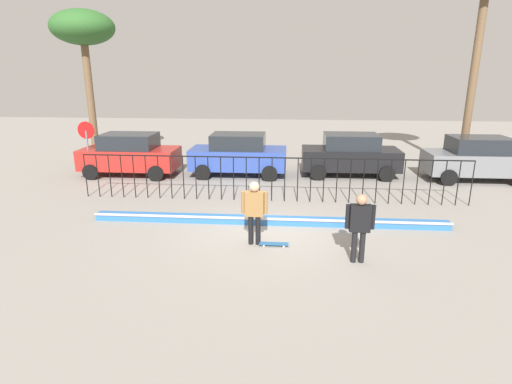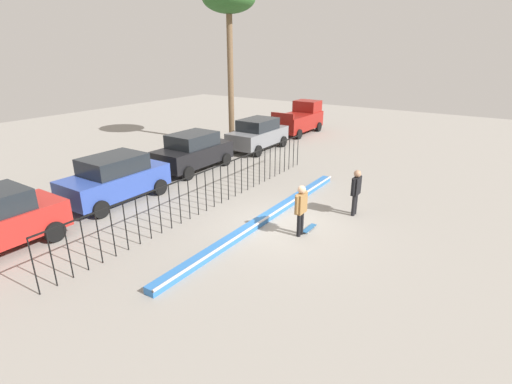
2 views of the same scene
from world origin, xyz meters
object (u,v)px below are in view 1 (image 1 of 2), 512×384
at_px(camera_operator, 360,222).
at_px(palm_tree_short, 83,31).
at_px(parked_car_red, 130,154).
at_px(parked_car_blue, 238,154).
at_px(stop_sign, 87,142).
at_px(parked_car_black, 350,155).
at_px(skateboarder, 254,207).
at_px(skateboard, 274,244).
at_px(parked_car_gray, 478,159).

height_order(camera_operator, palm_tree_short, palm_tree_short).
bearing_deg(parked_car_red, parked_car_blue, 3.85).
bearing_deg(camera_operator, parked_car_red, 19.81).
distance_m(stop_sign, palm_tree_short, 5.79).
distance_m(parked_car_blue, palm_tree_short, 9.63).
height_order(camera_operator, parked_car_blue, parked_car_blue).
bearing_deg(parked_car_black, stop_sign, -174.33).
xyz_separation_m(skateboarder, stop_sign, (-7.93, 6.79, 0.55)).
bearing_deg(skateboard, skateboarder, 158.70).
bearing_deg(parked_car_gray, camera_operator, -123.27).
height_order(skateboarder, camera_operator, skateboarder).
relative_size(skateboard, parked_car_gray, 0.19).
bearing_deg(parked_car_blue, parked_car_black, 6.60).
relative_size(parked_car_blue, stop_sign, 1.72).
bearing_deg(camera_operator, palm_tree_short, 20.16).
height_order(skateboarder, stop_sign, stop_sign).
distance_m(skateboarder, palm_tree_short, 14.39).
bearing_deg(skateboard, parked_car_blue, 91.64).
bearing_deg(parked_car_blue, stop_sign, -168.83).
bearing_deg(palm_tree_short, skateboarder, -47.36).
bearing_deg(parked_car_red, camera_operator, -43.41).
bearing_deg(stop_sign, parked_car_red, 20.08).
bearing_deg(palm_tree_short, parked_car_gray, -6.84).
relative_size(skateboarder, parked_car_red, 0.41).
bearing_deg(skateboarder, stop_sign, 161.07).
bearing_deg(palm_tree_short, stop_sign, -69.69).
bearing_deg(camera_operator, skateboarder, 43.80).
relative_size(camera_operator, parked_car_gray, 0.41).
bearing_deg(stop_sign, parked_car_gray, 2.94).
bearing_deg(parked_car_blue, palm_tree_short, 167.66).
distance_m(camera_operator, parked_car_blue, 9.57).
height_order(camera_operator, stop_sign, stop_sign).
distance_m(skateboard, palm_tree_short, 15.19).
bearing_deg(palm_tree_short, skateboard, -45.95).
bearing_deg(parked_car_blue, camera_operator, -62.34).
xyz_separation_m(skateboarder, parked_car_black, (3.65, 8.11, -0.09)).
bearing_deg(skateboard, parked_car_gray, 30.36).
bearing_deg(skateboarder, skateboard, 12.50).
height_order(parked_car_blue, palm_tree_short, palm_tree_short).
bearing_deg(parked_car_blue, skateboard, -73.53).
distance_m(parked_car_red, parked_car_gray, 15.29).
relative_size(skateboarder, skateboard, 2.22).
bearing_deg(stop_sign, parked_car_blue, 8.48).
relative_size(skateboarder, palm_tree_short, 0.24).
xyz_separation_m(parked_car_black, stop_sign, (-11.58, -1.32, 0.64)).
bearing_deg(parked_car_black, parked_car_red, -176.69).
distance_m(skateboarder, parked_car_red, 9.70).
distance_m(parked_car_gray, stop_sign, 16.96).
bearing_deg(parked_car_gray, skateboard, -134.26).
bearing_deg(camera_operator, skateboard, 41.47).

